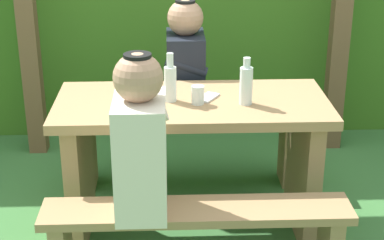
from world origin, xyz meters
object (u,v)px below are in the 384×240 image
at_px(drinking_glass, 198,95).
at_px(bench_near, 197,232).
at_px(picnic_table, 192,144).
at_px(person_white_shirt, 140,141).
at_px(bottle_right, 246,84).
at_px(cell_phone, 208,97).
at_px(person_black_coat, 186,65).
at_px(bottle_left, 170,82).
at_px(bench_far, 188,136).

bearing_deg(drinking_glass, bench_near, -93.12).
xyz_separation_m(picnic_table, bench_near, (0.00, -0.55, -0.19)).
distance_m(person_white_shirt, drinking_glass, 0.56).
height_order(bottle_right, cell_phone, bottle_right).
distance_m(bench_near, bottle_right, 0.78).
bearing_deg(bench_near, person_white_shirt, 179.22).
bearing_deg(person_black_coat, bottle_left, -99.55).
distance_m(bench_far, bottle_right, 0.86).
bearing_deg(person_black_coat, bottle_right, -65.08).
xyz_separation_m(bench_far, drinking_glass, (0.03, -0.60, 0.49)).
distance_m(person_white_shirt, bottle_right, 0.71).
height_order(person_white_shirt, drinking_glass, person_white_shirt).
bearing_deg(person_white_shirt, person_black_coat, 78.32).
bearing_deg(picnic_table, cell_phone, 16.92).
relative_size(person_white_shirt, drinking_glass, 7.63).
distance_m(bench_near, cell_phone, 0.73).
height_order(bench_far, bottle_right, bottle_right).
relative_size(bench_far, bottle_right, 5.81).
height_order(person_white_shirt, bottle_right, person_white_shirt).
xyz_separation_m(picnic_table, person_black_coat, (-0.02, 0.55, 0.27)).
xyz_separation_m(person_white_shirt, bottle_left, (0.13, 0.54, 0.08)).
xyz_separation_m(person_black_coat, bottle_right, (0.28, -0.61, 0.08)).
distance_m(drinking_glass, bottle_left, 0.16).
bearing_deg(bottle_right, bench_near, -118.73).
xyz_separation_m(bottle_right, cell_phone, (-0.18, 0.09, -0.10)).
bearing_deg(bottle_right, cell_phone, 154.28).
xyz_separation_m(bench_near, person_white_shirt, (-0.24, 0.00, 0.46)).
bearing_deg(bench_near, cell_phone, 81.81).
height_order(picnic_table, bench_far, picnic_table).
bearing_deg(bench_far, person_black_coat, -168.79).
relative_size(drinking_glass, cell_phone, 0.67).
distance_m(bench_near, drinking_glass, 0.70).
bearing_deg(bench_near, bottle_right, 61.27).
relative_size(bench_far, person_white_shirt, 1.95).
relative_size(drinking_glass, bottle_left, 0.38).
height_order(person_black_coat, cell_phone, person_black_coat).
bearing_deg(bottle_right, person_black_coat, 114.92).
relative_size(drinking_glass, bottle_right, 0.39).
bearing_deg(cell_phone, bottle_right, 4.98).
relative_size(person_black_coat, drinking_glass, 7.63).
bearing_deg(picnic_table, bench_far, 90.00).
distance_m(bench_far, person_black_coat, 0.46).
bearing_deg(cell_phone, drinking_glass, -94.48).
bearing_deg(person_black_coat, cell_phone, -79.20).
bearing_deg(bottle_left, drinking_glass, -19.59).
bearing_deg(bottle_left, picnic_table, 2.71).
xyz_separation_m(bench_near, cell_phone, (0.08, 0.58, 0.45)).
xyz_separation_m(picnic_table, person_white_shirt, (-0.24, -0.55, 0.27)).
bearing_deg(drinking_glass, person_white_shirt, -118.70).
bearing_deg(person_white_shirt, bottle_left, 76.17).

